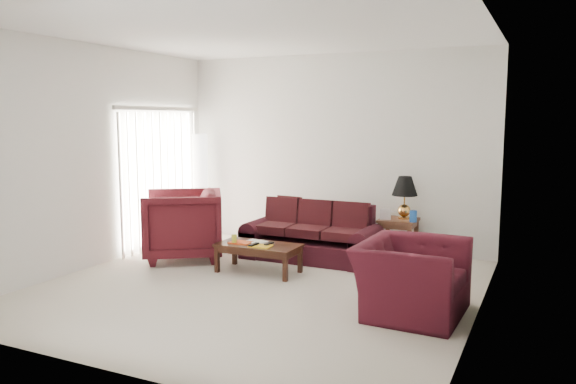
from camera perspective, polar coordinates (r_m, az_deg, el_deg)
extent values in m
plane|color=beige|center=(6.84, -3.08, -9.61)|extent=(5.00, 5.00, 0.00)
cube|color=silver|center=(9.01, -12.81, 1.38)|extent=(0.10, 2.00, 2.16)
cube|color=black|center=(8.59, 0.04, -1.69)|extent=(0.39, 0.22, 0.39)
cube|color=#B3B3B8|center=(8.17, 9.87, -2.23)|extent=(0.16, 0.08, 0.15)
cylinder|color=#194DA4|center=(8.05, 12.60, -2.42)|extent=(0.12, 0.12, 0.16)
cube|color=silver|center=(8.43, 10.65, -1.97)|extent=(0.18, 0.19, 0.05)
imported|color=#3F0E15|center=(8.19, -10.65, -3.27)|extent=(1.50, 1.49, 1.00)
imported|color=#3A0D17|center=(5.98, 12.44, -8.54)|extent=(1.06, 1.20, 0.75)
cube|color=#D84515|center=(7.44, -4.83, -5.13)|extent=(0.29, 0.22, 0.02)
cube|color=white|center=(7.47, -3.31, -5.07)|extent=(0.31, 0.25, 0.02)
cube|color=gold|center=(7.22, -2.82, -5.50)|extent=(0.29, 0.23, 0.02)
cube|color=black|center=(7.22, -3.50, -5.33)|extent=(0.07, 0.18, 0.02)
cube|color=black|center=(7.27, -1.95, -5.25)|extent=(0.07, 0.17, 0.02)
cylinder|color=yellow|center=(7.41, -5.49, -4.78)|extent=(0.08, 0.08, 0.12)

